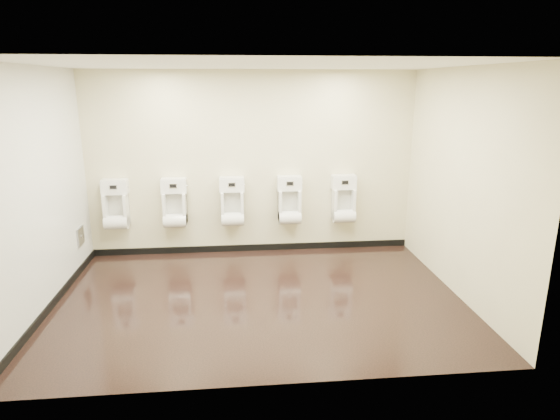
# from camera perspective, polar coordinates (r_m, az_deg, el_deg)

# --- Properties ---
(ground) EXTENTS (5.00, 3.50, 0.00)m
(ground) POSITION_cam_1_polar(r_m,az_deg,el_deg) (5.96, -2.48, -10.69)
(ground) COLOR black
(ground) RESTS_ON ground
(ceiling) EXTENTS (5.00, 3.50, 0.00)m
(ceiling) POSITION_cam_1_polar(r_m,az_deg,el_deg) (5.37, -2.83, 17.30)
(ceiling) COLOR white
(back_wall) EXTENTS (5.00, 0.02, 2.80)m
(back_wall) POSITION_cam_1_polar(r_m,az_deg,el_deg) (7.21, -3.39, 5.59)
(back_wall) COLOR beige
(back_wall) RESTS_ON ground
(front_wall) EXTENTS (5.00, 0.02, 2.80)m
(front_wall) POSITION_cam_1_polar(r_m,az_deg,el_deg) (3.81, -1.24, -3.20)
(front_wall) COLOR beige
(front_wall) RESTS_ON ground
(left_wall) EXTENTS (0.02, 3.50, 2.80)m
(left_wall) POSITION_cam_1_polar(r_m,az_deg,el_deg) (5.92, -27.57, 1.75)
(left_wall) COLOR beige
(left_wall) RESTS_ON ground
(right_wall) EXTENTS (0.02, 3.50, 2.80)m
(right_wall) POSITION_cam_1_polar(r_m,az_deg,el_deg) (6.15, 21.34, 2.88)
(right_wall) COLOR beige
(right_wall) RESTS_ON ground
(tile_overlay_left) EXTENTS (0.01, 3.50, 2.80)m
(tile_overlay_left) POSITION_cam_1_polar(r_m,az_deg,el_deg) (5.92, -27.53, 1.75)
(tile_overlay_left) COLOR silver
(tile_overlay_left) RESTS_ON ground
(skirting_back) EXTENTS (5.00, 0.02, 0.10)m
(skirting_back) POSITION_cam_1_polar(r_m,az_deg,el_deg) (7.54, -3.22, -4.58)
(skirting_back) COLOR black
(skirting_back) RESTS_ON ground
(skirting_left) EXTENTS (0.02, 3.50, 0.10)m
(skirting_left) POSITION_cam_1_polar(r_m,az_deg,el_deg) (6.33, -25.96, -10.20)
(skirting_left) COLOR black
(skirting_left) RESTS_ON ground
(access_panel) EXTENTS (0.04, 0.25, 0.25)m
(access_panel) POSITION_cam_1_polar(r_m,az_deg,el_deg) (7.23, -23.16, -2.96)
(access_panel) COLOR #9E9EA3
(access_panel) RESTS_ON left_wall
(urinal_0) EXTENTS (0.39, 0.29, 0.73)m
(urinal_0) POSITION_cam_1_polar(r_m,az_deg,el_deg) (7.43, -19.35, 0.24)
(urinal_0) COLOR white
(urinal_0) RESTS_ON back_wall
(urinal_1) EXTENTS (0.39, 0.29, 0.73)m
(urinal_1) POSITION_cam_1_polar(r_m,az_deg,el_deg) (7.27, -12.70, 0.42)
(urinal_1) COLOR white
(urinal_1) RESTS_ON back_wall
(urinal_2) EXTENTS (0.39, 0.29, 0.73)m
(urinal_2) POSITION_cam_1_polar(r_m,az_deg,el_deg) (7.21, -5.83, 0.60)
(urinal_2) COLOR white
(urinal_2) RESTS_ON back_wall
(urinal_3) EXTENTS (0.39, 0.29, 0.73)m
(urinal_3) POSITION_cam_1_polar(r_m,az_deg,el_deg) (7.26, 1.16, 0.78)
(urinal_3) COLOR white
(urinal_3) RESTS_ON back_wall
(urinal_4) EXTENTS (0.39, 0.29, 0.73)m
(urinal_4) POSITION_cam_1_polar(r_m,az_deg,el_deg) (7.40, 7.75, 0.93)
(urinal_4) COLOR white
(urinal_4) RESTS_ON back_wall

